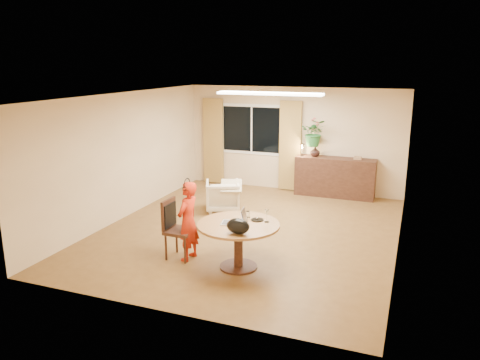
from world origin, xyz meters
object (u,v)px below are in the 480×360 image
Objects in this scene: armchair at (223,196)px; sideboard at (335,177)px; child at (188,221)px; dining_table at (238,233)px; dining_chair at (180,229)px.

sideboard reaches higher than armchair.
armchair is at bearing -165.07° from child.
armchair is at bearing 117.74° from dining_table.
dining_table is 3.00m from armchair.
dining_chair is 2.66m from armchair.
dining_chair reaches higher than armchair.
child is (-0.89, 0.02, 0.08)m from dining_table.
dining_table is at bearing 92.82° from child.
dining_table is at bearing 93.59° from armchair.
dining_table is at bearing -98.88° from sideboard.
sideboard is at bearing 70.34° from dining_chair.
child reaches higher than sideboard.
child is at bearing 76.55° from armchair.
dining_chair reaches higher than sideboard.
dining_chair is 0.22m from child.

